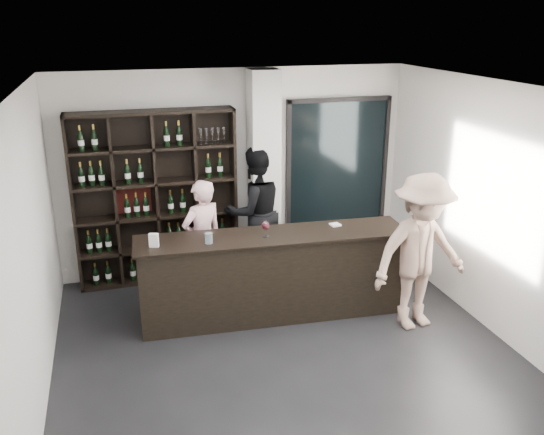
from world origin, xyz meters
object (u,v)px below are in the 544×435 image
object	(u,v)px
taster_pink	(203,240)
customer	(420,253)
taster_black	(255,212)
wine_shelf	(156,198)
tasting_counter	(273,275)

from	to	relation	value
taster_pink	customer	bearing A→B (deg)	124.41
taster_black	wine_shelf	bearing A→B (deg)	-18.30
taster_black	customer	bearing A→B (deg)	115.32
taster_pink	customer	world-z (taller)	customer
wine_shelf	taster_pink	size ratio (longest dim) A/B	1.49
wine_shelf	taster_pink	distance (m)	0.96
tasting_counter	taster_pink	bearing A→B (deg)	137.81
tasting_counter	taster_pink	size ratio (longest dim) A/B	2.04
tasting_counter	taster_black	size ratio (longest dim) A/B	1.75
tasting_counter	wine_shelf	bearing A→B (deg)	133.64
wine_shelf	taster_pink	bearing A→B (deg)	-54.72
taster_black	customer	size ratio (longest dim) A/B	0.99
wine_shelf	customer	xyz separation A→B (m)	(2.84, -2.17, -0.25)
tasting_counter	taster_black	distance (m)	1.36
tasting_counter	customer	distance (m)	1.79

